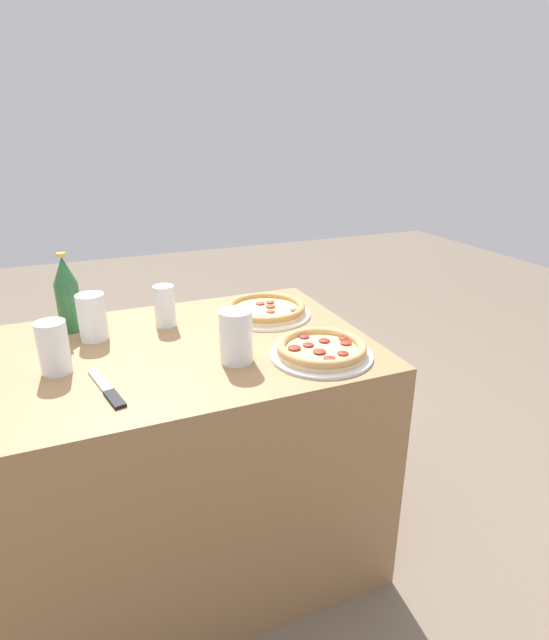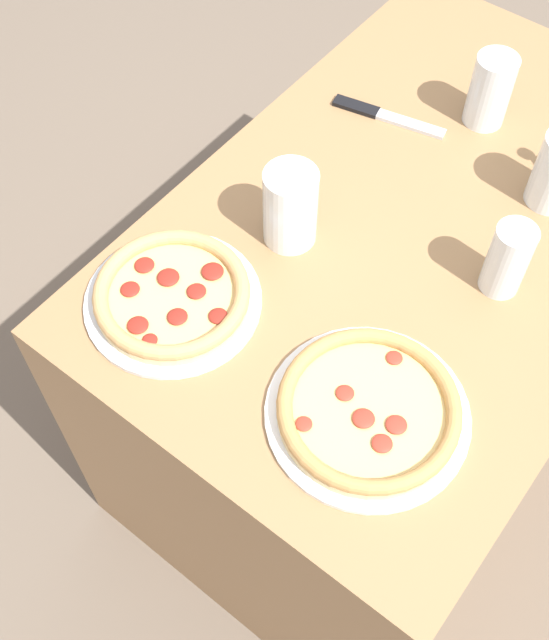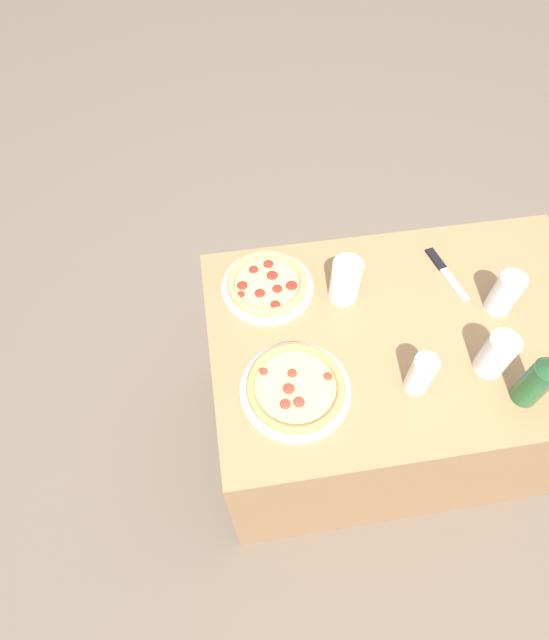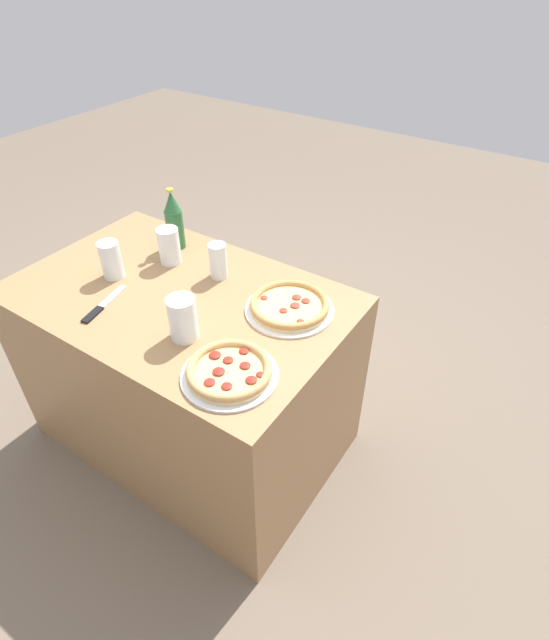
{
  "view_description": "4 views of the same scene",
  "coord_description": "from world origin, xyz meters",
  "px_view_note": "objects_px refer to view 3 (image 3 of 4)",
  "views": [
    {
      "loc": [
        0.18,
        1.23,
        1.26
      ],
      "look_at": [
        -0.33,
        0.0,
        0.74
      ],
      "focal_mm": 28.0,
      "sensor_mm": 36.0,
      "label": 1
    },
    {
      "loc": [
        -0.82,
        -0.34,
        1.69
      ],
      "look_at": [
        -0.34,
        0.04,
        0.77
      ],
      "focal_mm": 45.0,
      "sensor_mm": 36.0,
      "label": 2
    },
    {
      "loc": [
        -0.49,
        -0.66,
        1.86
      ],
      "look_at": [
        -0.38,
        0.05,
        0.77
      ],
      "focal_mm": 28.0,
      "sensor_mm": 36.0,
      "label": 3
    },
    {
      "loc": [
        -1.0,
        0.93,
        1.66
      ],
      "look_at": [
        -0.4,
        0.02,
        0.79
      ],
      "focal_mm": 28.0,
      "sensor_mm": 36.0,
      "label": 4
    }
  ],
  "objects_px": {
    "glass_mango_juice": "(345,282)",
    "beer_bottle": "(542,377)",
    "glass_lemonade": "(504,294)",
    "knife": "(445,272)",
    "glass_water": "(495,356)",
    "glass_cola": "(420,375)",
    "pizza_pepperoni": "(295,388)",
    "pizza_veggie": "(267,284)"
  },
  "relations": [
    {
      "from": "knife",
      "to": "glass_lemonade",
      "type": "bearing_deg",
      "value": -54.21
    },
    {
      "from": "pizza_veggie",
      "to": "pizza_pepperoni",
      "type": "distance_m",
      "value": 0.33
    },
    {
      "from": "pizza_veggie",
      "to": "glass_mango_juice",
      "type": "bearing_deg",
      "value": -15.49
    },
    {
      "from": "glass_lemonade",
      "to": "glass_cola",
      "type": "xyz_separation_m",
      "value": [
        -0.3,
        -0.2,
        -0.0
      ]
    },
    {
      "from": "glass_water",
      "to": "knife",
      "type": "height_order",
      "value": "glass_water"
    },
    {
      "from": "pizza_pepperoni",
      "to": "glass_mango_juice",
      "type": "xyz_separation_m",
      "value": [
        0.19,
        0.28,
        0.04
      ]
    },
    {
      "from": "pizza_pepperoni",
      "to": "glass_cola",
      "type": "relative_size",
      "value": 2.26
    },
    {
      "from": "glass_lemonade",
      "to": "glass_water",
      "type": "bearing_deg",
      "value": -119.06
    },
    {
      "from": "glass_mango_juice",
      "to": "knife",
      "type": "xyz_separation_m",
      "value": [
        0.32,
        0.03,
        -0.06
      ]
    },
    {
      "from": "glass_water",
      "to": "beer_bottle",
      "type": "relative_size",
      "value": 0.57
    },
    {
      "from": "pizza_pepperoni",
      "to": "beer_bottle",
      "type": "relative_size",
      "value": 1.22
    },
    {
      "from": "pizza_pepperoni",
      "to": "glass_mango_juice",
      "type": "relative_size",
      "value": 2.07
    },
    {
      "from": "glass_lemonade",
      "to": "beer_bottle",
      "type": "xyz_separation_m",
      "value": [
        -0.04,
        -0.27,
        0.05
      ]
    },
    {
      "from": "knife",
      "to": "pizza_pepperoni",
      "type": "bearing_deg",
      "value": -148.46
    },
    {
      "from": "beer_bottle",
      "to": "glass_cola",
      "type": "bearing_deg",
      "value": 164.53
    },
    {
      "from": "glass_mango_juice",
      "to": "glass_water",
      "type": "distance_m",
      "value": 0.43
    },
    {
      "from": "glass_lemonade",
      "to": "knife",
      "type": "relative_size",
      "value": 0.63
    },
    {
      "from": "pizza_veggie",
      "to": "pizza_pepperoni",
      "type": "relative_size",
      "value": 0.94
    },
    {
      "from": "pizza_pepperoni",
      "to": "glass_cola",
      "type": "xyz_separation_m",
      "value": [
        0.31,
        -0.03,
        0.04
      ]
    },
    {
      "from": "glass_cola",
      "to": "knife",
      "type": "xyz_separation_m",
      "value": [
        0.2,
        0.34,
        -0.05
      ]
    },
    {
      "from": "knife",
      "to": "glass_mango_juice",
      "type": "bearing_deg",
      "value": -173.89
    },
    {
      "from": "glass_mango_juice",
      "to": "beer_bottle",
      "type": "height_order",
      "value": "beer_bottle"
    },
    {
      "from": "glass_lemonade",
      "to": "glass_mango_juice",
      "type": "xyz_separation_m",
      "value": [
        -0.42,
        0.11,
        0.0
      ]
    },
    {
      "from": "glass_lemonade",
      "to": "beer_bottle",
      "type": "height_order",
      "value": "beer_bottle"
    },
    {
      "from": "glass_lemonade",
      "to": "glass_cola",
      "type": "distance_m",
      "value": 0.36
    },
    {
      "from": "pizza_pepperoni",
      "to": "glass_water",
      "type": "bearing_deg",
      "value": -1.01
    },
    {
      "from": "pizza_veggie",
      "to": "glass_water",
      "type": "relative_size",
      "value": 2.03
    },
    {
      "from": "glass_water",
      "to": "knife",
      "type": "distance_m",
      "value": 0.32
    },
    {
      "from": "glass_mango_juice",
      "to": "glass_water",
      "type": "relative_size",
      "value": 1.04
    },
    {
      "from": "knife",
      "to": "pizza_veggie",
      "type": "bearing_deg",
      "value": 177.37
    },
    {
      "from": "glass_mango_juice",
      "to": "glass_cola",
      "type": "xyz_separation_m",
      "value": [
        0.12,
        -0.31,
        -0.01
      ]
    },
    {
      "from": "glass_lemonade",
      "to": "glass_mango_juice",
      "type": "height_order",
      "value": "glass_mango_juice"
    },
    {
      "from": "glass_mango_juice",
      "to": "glass_cola",
      "type": "bearing_deg",
      "value": -68.97
    },
    {
      "from": "glass_water",
      "to": "pizza_pepperoni",
      "type": "bearing_deg",
      "value": 178.99
    },
    {
      "from": "pizza_veggie",
      "to": "knife",
      "type": "distance_m",
      "value": 0.53
    },
    {
      "from": "pizza_pepperoni",
      "to": "knife",
      "type": "bearing_deg",
      "value": 31.54
    },
    {
      "from": "glass_cola",
      "to": "pizza_pepperoni",
      "type": "bearing_deg",
      "value": 174.22
    },
    {
      "from": "glass_cola",
      "to": "glass_lemonade",
      "type": "bearing_deg",
      "value": 33.52
    },
    {
      "from": "pizza_veggie",
      "to": "beer_bottle",
      "type": "xyz_separation_m",
      "value": [
        0.59,
        -0.44,
        0.09
      ]
    },
    {
      "from": "pizza_veggie",
      "to": "pizza_pepperoni",
      "type": "bearing_deg",
      "value": -86.25
    },
    {
      "from": "glass_lemonade",
      "to": "pizza_pepperoni",
      "type": "bearing_deg",
      "value": -164.49
    },
    {
      "from": "glass_mango_juice",
      "to": "beer_bottle",
      "type": "bearing_deg",
      "value": -45.17
    }
  ]
}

